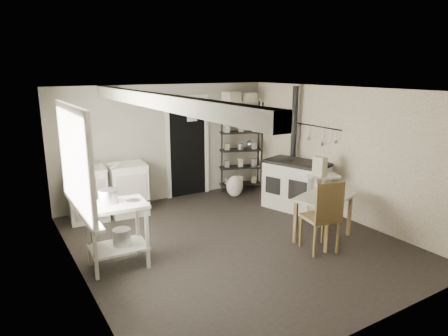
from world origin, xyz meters
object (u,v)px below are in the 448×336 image
work_table (323,216)px  shelf_rack (241,147)px  stove (296,186)px  chair (320,219)px  stockpot (108,199)px  flour_sack (235,185)px  base_cabinets (108,192)px  prep_table (118,239)px

work_table → shelf_rack: bearing=82.4°
stove → chair: bearing=-138.9°
stockpot → flour_sack: (3.05, 1.66, -0.70)m
stockpot → shelf_rack: bearing=30.6°
base_cabinets → stove: base_cabinets is taller
stove → work_table: bearing=-132.7°
base_cabinets → chair: size_ratio=1.31×
base_cabinets → flour_sack: (2.55, -0.20, -0.22)m
work_table → stove: bearing=65.7°
stove → work_table: stove is taller
stockpot → chair: bearing=-22.4°
base_cabinets → shelf_rack: bearing=9.6°
work_table → chair: chair is taller
shelf_rack → stove: 1.70m
stove → work_table: (-0.58, -1.28, -0.06)m
stockpot → base_cabinets: size_ratio=0.18×
prep_table → shelf_rack: 4.01m
flour_sack → chair: bearing=-96.8°
stove → flour_sack: stove is taller
prep_table → stove: bearing=8.1°
stove → base_cabinets: bearing=136.9°
base_cabinets → work_table: base_cabinets is taller
base_cabinets → work_table: (2.55, -2.72, -0.08)m
prep_table → shelf_rack: shelf_rack is taller
stove → shelf_rack: bearing=78.4°
prep_table → shelf_rack: bearing=32.2°
work_table → prep_table: bearing=165.5°
stockpot → base_cabinets: bearing=75.2°
flour_sack → shelf_rack: bearing=44.0°
work_table → chair: bearing=-141.8°
chair → flour_sack: chair is taller
stockpot → shelf_rack: (3.43, 2.03, 0.01)m
base_cabinets → prep_table: bearing=-96.0°
stove → chair: size_ratio=1.08×
stockpot → chair: size_ratio=0.24×
stockpot → stove: size_ratio=0.22×
chair → flour_sack: size_ratio=2.47×
stove → work_table: 1.40m
prep_table → base_cabinets: (0.43, 1.95, 0.06)m
prep_table → stove: stove is taller
stockpot → work_table: 3.21m
stockpot → work_table: size_ratio=0.28×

